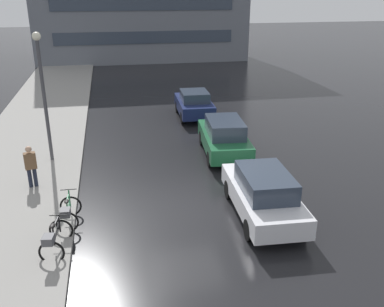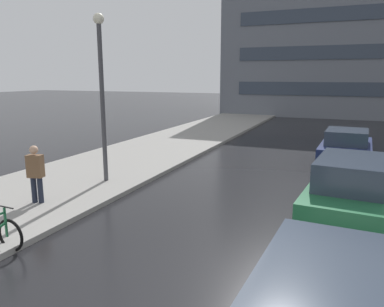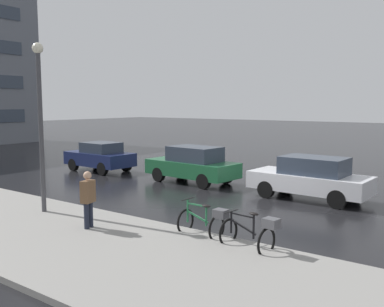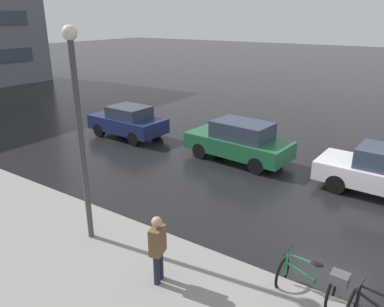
% 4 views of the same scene
% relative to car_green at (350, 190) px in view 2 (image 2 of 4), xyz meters
% --- Properties ---
extents(ground_plane, '(140.00, 140.00, 0.00)m').
position_rel_car_green_xyz_m(ground_plane, '(-2.48, -4.43, -0.82)').
color(ground_plane, black).
extents(sidewalk_kerb, '(4.80, 60.00, 0.14)m').
position_rel_car_green_xyz_m(sidewalk_kerb, '(-8.48, 5.57, -0.75)').
color(sidewalk_kerb, gray).
rests_on(sidewalk_kerb, ground).
extents(car_green, '(2.10, 4.34, 1.62)m').
position_rel_car_green_xyz_m(car_green, '(0.00, 0.00, 0.00)').
color(car_green, '#1E6038').
rests_on(car_green, ground).
extents(car_navy, '(1.91, 3.78, 1.51)m').
position_rel_car_green_xyz_m(car_navy, '(-0.16, 5.82, -0.05)').
color(car_navy, navy).
rests_on(car_navy, ground).
extents(pedestrian, '(0.45, 0.34, 1.69)m').
position_rel_car_green_xyz_m(pedestrian, '(-7.67, -2.05, 0.14)').
color(pedestrian, '#1E2333').
rests_on(pedestrian, ground).
extents(streetlamp, '(0.33, 0.33, 5.31)m').
position_rel_car_green_xyz_m(streetlamp, '(-7.29, 0.48, 2.41)').
color(streetlamp, '#424247').
rests_on(streetlamp, ground).
extents(building_facade_main, '(19.87, 9.05, 13.58)m').
position_rel_car_green_xyz_m(building_facade_main, '(-1.21, 27.96, 5.97)').
color(building_facade_main, slate).
rests_on(building_facade_main, ground).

